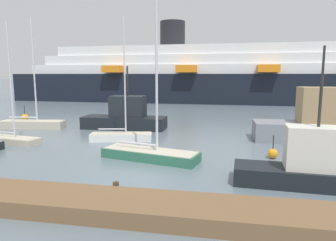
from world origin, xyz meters
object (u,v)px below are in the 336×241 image
at_px(sailboat_2, 32,123).
at_px(cruise_ship, 263,76).
at_px(fishing_boat_1, 126,117).
at_px(channel_buoy_1, 273,153).
at_px(fishing_boat_2, 311,165).
at_px(sailboat_0, 11,138).
at_px(sailboat_1, 121,135).
at_px(channel_buoy_0, 25,117).
at_px(fishing_boat_0, 315,123).
at_px(sailboat_3, 150,151).

relative_size(sailboat_2, cruise_ship, 0.11).
bearing_deg(cruise_ship, sailboat_2, -125.67).
height_order(fishing_boat_1, channel_buoy_1, fishing_boat_1).
xyz_separation_m(sailboat_2, fishing_boat_2, (22.16, -11.64, 0.49)).
bearing_deg(sailboat_0, cruise_ship, 69.11).
relative_size(sailboat_0, cruise_ship, 0.09).
relative_size(fishing_boat_1, cruise_ship, 0.08).
bearing_deg(sailboat_2, channel_buoy_1, -24.93).
bearing_deg(cruise_ship, channel_buoy_1, -94.05).
xyz_separation_m(sailboat_1, channel_buoy_0, (-14.26, 8.23, -0.08)).
bearing_deg(fishing_boat_1, sailboat_1, -75.44).
xyz_separation_m(sailboat_0, cruise_ship, (22.60, 39.22, 4.41)).
xyz_separation_m(sailboat_1, fishing_boat_0, (14.76, 2.51, 0.98)).
distance_m(sailboat_1, fishing_boat_0, 15.00).
height_order(fishing_boat_2, cruise_ship, cruise_ship).
xyz_separation_m(sailboat_0, fishing_boat_2, (19.78, -5.53, 0.63)).
xyz_separation_m(fishing_boat_1, channel_buoy_0, (-12.88, 2.94, -0.75)).
bearing_deg(sailboat_0, channel_buoy_0, 130.15).
relative_size(sailboat_3, channel_buoy_0, 7.01).
height_order(sailboat_1, fishing_boat_2, sailboat_1).
distance_m(fishing_boat_2, cruise_ship, 45.00).
xyz_separation_m(sailboat_0, sailboat_1, (7.91, 2.31, 0.06)).
relative_size(sailboat_1, channel_buoy_0, 5.63).
distance_m(sailboat_2, cruise_ship, 41.70).
relative_size(sailboat_0, fishing_boat_2, 1.33).
bearing_deg(channel_buoy_0, fishing_boat_2, -31.58).
distance_m(sailboat_2, channel_buoy_1, 22.29).
distance_m(fishing_boat_0, cruise_ship, 34.57).
xyz_separation_m(sailboat_1, channel_buoy_1, (10.90, -3.13, -0.14)).
height_order(fishing_boat_1, fishing_boat_2, fishing_boat_1).
distance_m(channel_buoy_1, cruise_ship, 40.48).
relative_size(sailboat_1, fishing_boat_1, 1.18).
bearing_deg(fishing_boat_2, channel_buoy_0, 151.71).
relative_size(fishing_boat_0, channel_buoy_1, 6.09).
height_order(sailboat_2, fishing_boat_0, sailboat_2).
bearing_deg(fishing_boat_0, cruise_ship, 89.49).
distance_m(fishing_boat_1, fishing_boat_2, 18.65).
distance_m(sailboat_1, channel_buoy_0, 16.46).
distance_m(sailboat_2, fishing_boat_0, 25.10).
distance_m(sailboat_3, fishing_boat_0, 13.44).
xyz_separation_m(sailboat_0, channel_buoy_1, (18.80, -0.83, -0.08)).
xyz_separation_m(sailboat_1, fishing_boat_1, (-1.38, 5.29, 0.68)).
bearing_deg(sailboat_2, sailboat_3, -38.69).
height_order(sailboat_1, fishing_boat_0, sailboat_1).
distance_m(fishing_boat_2, channel_buoy_1, 4.85).
distance_m(sailboat_0, sailboat_2, 6.56).
height_order(sailboat_0, sailboat_3, sailboat_3).
distance_m(sailboat_0, channel_buoy_0, 12.30).
xyz_separation_m(fishing_boat_0, cruise_ship, (-0.07, 34.41, 3.37)).
xyz_separation_m(sailboat_2, sailboat_3, (13.80, -8.59, -0.02)).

